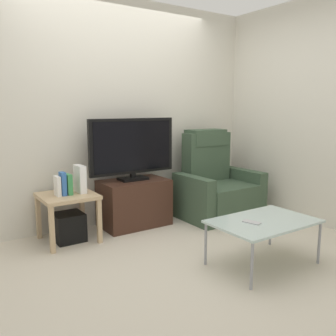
{
  "coord_description": "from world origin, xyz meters",
  "views": [
    {
      "loc": [
        -1.9,
        -2.79,
        1.37
      ],
      "look_at": [
        0.32,
        0.5,
        0.7
      ],
      "focal_mm": 39.0,
      "sensor_mm": 36.0,
      "label": 1
    }
  ],
  "objects": [
    {
      "name": "recliner_armchair",
      "position": [
        1.12,
        0.6,
        0.37
      ],
      "size": [
        0.98,
        0.78,
        1.08
      ],
      "rotation": [
        0.0,
        0.0,
        0.02
      ],
      "color": "#384C38",
      "rests_on": "ground"
    },
    {
      "name": "book_middle",
      "position": [
        -0.78,
        0.75,
        0.61
      ],
      "size": [
        0.05,
        0.11,
        0.23
      ],
      "primitive_type": "cube",
      "color": "#3366B2",
      "rests_on": "side_table"
    },
    {
      "name": "tv_stand",
      "position": [
        0.07,
        0.83,
        0.27
      ],
      "size": [
        0.77,
        0.48,
        0.54
      ],
      "color": "#3D2319",
      "rests_on": "ground"
    },
    {
      "name": "game_console",
      "position": [
        -0.59,
        0.78,
        0.63
      ],
      "size": [
        0.07,
        0.2,
        0.28
      ],
      "primitive_type": "cube",
      "color": "white",
      "rests_on": "side_table"
    },
    {
      "name": "book_leftmost",
      "position": [
        -0.84,
        0.75,
        0.59
      ],
      "size": [
        0.04,
        0.12,
        0.2
      ],
      "primitive_type": "cube",
      "color": "white",
      "rests_on": "side_table"
    },
    {
      "name": "wall_side",
      "position": [
        1.88,
        0.0,
        1.3
      ],
      "size": [
        0.06,
        4.48,
        2.6
      ],
      "primitive_type": "cube",
      "color": "beige",
      "rests_on": "ground"
    },
    {
      "name": "cell_phone",
      "position": [
        0.34,
        -0.73,
        0.4
      ],
      "size": [
        0.11,
        0.16,
        0.01
      ],
      "primitive_type": "cube",
      "rotation": [
        0.0,
        0.0,
        0.27
      ],
      "color": "#B7B7BC",
      "rests_on": "coffee_table"
    },
    {
      "name": "wall_back",
      "position": [
        0.0,
        1.13,
        1.3
      ],
      "size": [
        6.4,
        0.06,
        2.6
      ],
      "primitive_type": "cube",
      "color": "beige",
      "rests_on": "ground"
    },
    {
      "name": "coffee_table",
      "position": [
        0.48,
        -0.74,
        0.37
      ],
      "size": [
        0.9,
        0.6,
        0.4
      ],
      "color": "#B2C6C1",
      "rests_on": "ground"
    },
    {
      "name": "television",
      "position": [
        0.07,
        0.85,
        0.91
      ],
      "size": [
        1.05,
        0.2,
        0.71
      ],
      "color": "black",
      "rests_on": "tv_stand"
    },
    {
      "name": "ground_plane",
      "position": [
        0.0,
        0.0,
        0.0
      ],
      "size": [
        6.4,
        6.4,
        0.0
      ],
      "primitive_type": "plane",
      "color": "beige"
    },
    {
      "name": "side_table",
      "position": [
        -0.74,
        0.77,
        0.41
      ],
      "size": [
        0.54,
        0.54,
        0.49
      ],
      "color": "tan",
      "rests_on": "ground"
    },
    {
      "name": "subwoofer_box",
      "position": [
        -0.74,
        0.77,
        0.15
      ],
      "size": [
        0.29,
        0.29,
        0.29
      ],
      "primitive_type": "cube",
      "color": "black",
      "rests_on": "ground"
    },
    {
      "name": "book_rightmost",
      "position": [
        -0.73,
        0.75,
        0.6
      ],
      "size": [
        0.05,
        0.12,
        0.21
      ],
      "primitive_type": "cube",
      "color": "#388C4C",
      "rests_on": "side_table"
    }
  ]
}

